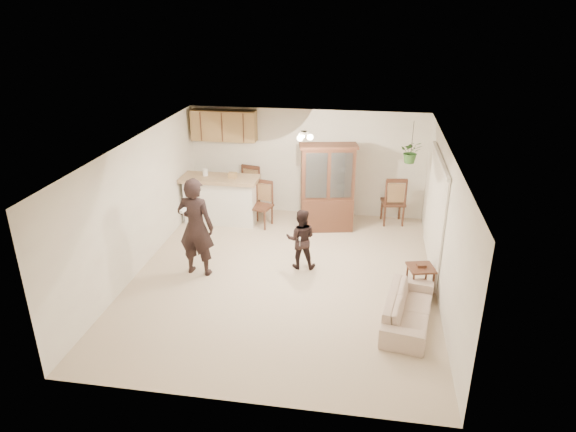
# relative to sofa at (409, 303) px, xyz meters

# --- Properties ---
(floor) EXTENTS (6.50, 6.50, 0.00)m
(floor) POSITION_rel_sofa_xyz_m (-2.20, 1.10, -0.37)
(floor) COLOR beige
(floor) RESTS_ON ground
(ceiling) EXTENTS (5.50, 6.50, 0.02)m
(ceiling) POSITION_rel_sofa_xyz_m (-2.20, 1.10, 2.13)
(ceiling) COLOR silver
(ceiling) RESTS_ON wall_back
(wall_back) EXTENTS (5.50, 0.02, 2.50)m
(wall_back) POSITION_rel_sofa_xyz_m (-2.20, 4.35, 0.88)
(wall_back) COLOR white
(wall_back) RESTS_ON ground
(wall_front) EXTENTS (5.50, 0.02, 2.50)m
(wall_front) POSITION_rel_sofa_xyz_m (-2.20, -2.15, 0.88)
(wall_front) COLOR white
(wall_front) RESTS_ON ground
(wall_left) EXTENTS (0.02, 6.50, 2.50)m
(wall_left) POSITION_rel_sofa_xyz_m (-4.95, 1.10, 0.88)
(wall_left) COLOR white
(wall_left) RESTS_ON ground
(wall_right) EXTENTS (0.02, 6.50, 2.50)m
(wall_right) POSITION_rel_sofa_xyz_m (0.55, 1.10, 0.88)
(wall_right) COLOR white
(wall_right) RESTS_ON ground
(breakfast_bar) EXTENTS (1.60, 0.55, 1.00)m
(breakfast_bar) POSITION_rel_sofa_xyz_m (-4.05, 3.45, 0.13)
(breakfast_bar) COLOR white
(breakfast_bar) RESTS_ON floor
(bar_top) EXTENTS (1.75, 0.70, 0.08)m
(bar_top) POSITION_rel_sofa_xyz_m (-4.05, 3.45, 0.68)
(bar_top) COLOR tan
(bar_top) RESTS_ON breakfast_bar
(upper_cabinets) EXTENTS (1.50, 0.34, 0.70)m
(upper_cabinets) POSITION_rel_sofa_xyz_m (-4.10, 4.17, 1.73)
(upper_cabinets) COLOR olive
(upper_cabinets) RESTS_ON wall_back
(vertical_blinds) EXTENTS (0.06, 2.30, 2.10)m
(vertical_blinds) POSITION_rel_sofa_xyz_m (0.51, 2.00, 0.73)
(vertical_blinds) COLOR silver
(vertical_blinds) RESTS_ON wall_right
(ceiling_fixture) EXTENTS (0.36, 0.36, 0.20)m
(ceiling_fixture) POSITION_rel_sofa_xyz_m (-2.00, 2.30, 2.03)
(ceiling_fixture) COLOR beige
(ceiling_fixture) RESTS_ON ceiling
(hanging_plant) EXTENTS (0.43, 0.37, 0.48)m
(hanging_plant) POSITION_rel_sofa_xyz_m (0.10, 3.50, 1.48)
(hanging_plant) COLOR #2C5C24
(hanging_plant) RESTS_ON ceiling
(plant_cord) EXTENTS (0.01, 0.01, 0.65)m
(plant_cord) POSITION_rel_sofa_xyz_m (0.10, 3.50, 1.81)
(plant_cord) COLOR black
(plant_cord) RESTS_ON ceiling
(sofa) EXTENTS (1.03, 1.97, 0.73)m
(sofa) POSITION_rel_sofa_xyz_m (0.00, 0.00, 0.00)
(sofa) COLOR beige
(sofa) RESTS_ON floor
(adult) EXTENTS (0.70, 0.49, 1.80)m
(adult) POSITION_rel_sofa_xyz_m (-3.81, 1.04, 0.53)
(adult) COLOR black
(adult) RESTS_ON floor
(child) EXTENTS (0.69, 0.55, 1.35)m
(child) POSITION_rel_sofa_xyz_m (-1.94, 1.58, 0.31)
(child) COLOR black
(child) RESTS_ON floor
(china_hutch) EXTENTS (1.30, 0.71, 1.95)m
(china_hutch) POSITION_rel_sofa_xyz_m (-1.62, 3.44, 0.60)
(china_hutch) COLOR #3B2115
(china_hutch) RESTS_ON floor
(side_table) EXTENTS (0.54, 0.54, 0.54)m
(side_table) POSITION_rel_sofa_xyz_m (0.25, 1.01, -0.11)
(side_table) COLOR #3B2115
(side_table) RESTS_ON floor
(chair_bar) EXTENTS (0.56, 0.56, 1.04)m
(chair_bar) POSITION_rel_sofa_xyz_m (-3.10, 3.37, -0.07)
(chair_bar) COLOR #3B2115
(chair_bar) RESTS_ON floor
(chair_hutch_left) EXTENTS (0.61, 0.61, 1.16)m
(chair_hutch_left) POSITION_rel_sofa_xyz_m (-3.57, 4.00, -0.04)
(chair_hutch_left) COLOR #3B2115
(chair_hutch_left) RESTS_ON floor
(chair_hutch_right) EXTENTS (0.58, 0.58, 1.14)m
(chair_hutch_right) POSITION_rel_sofa_xyz_m (-0.15, 4.02, -0.04)
(chair_hutch_right) COLOR #3B2115
(chair_hutch_right) RESTS_ON floor
(controller_adult) EXTENTS (0.07, 0.17, 0.05)m
(controller_adult) POSITION_rel_sofa_xyz_m (-3.85, 0.60, 1.08)
(controller_adult) COLOR white
(controller_adult) RESTS_ON adult
(controller_child) EXTENTS (0.04, 0.10, 0.03)m
(controller_child) POSITION_rel_sofa_xyz_m (-1.93, 1.30, 0.36)
(controller_child) COLOR white
(controller_child) RESTS_ON child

